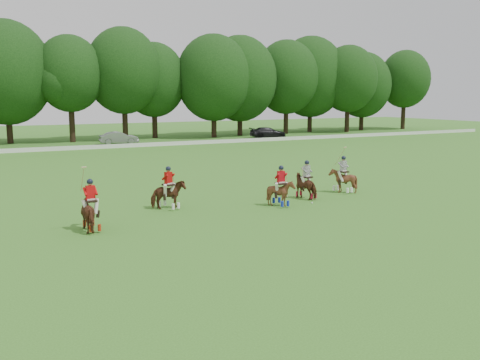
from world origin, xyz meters
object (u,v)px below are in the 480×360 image
polo_red_c (281,192)px  polo_stripe_b (343,180)px  polo_red_a (91,212)px  polo_red_b (169,194)px  polo_stripe_a (306,185)px  polo_ball (312,203)px  car_right (268,133)px  car_mid (119,138)px

polo_red_c → polo_stripe_b: 5.50m
polo_red_a → polo_red_b: 5.11m
polo_red_b → polo_stripe_a: size_ratio=1.02×
polo_ball → polo_red_c: bearing=172.1°
polo_red_a → polo_stripe_b: size_ratio=1.01×
polo_red_a → car_right: bearing=50.8°
polo_ball → polo_stripe_b: bearing=27.6°
polo_red_a → polo_stripe_b: bearing=8.0°
polo_red_c → polo_ball: size_ratio=23.40×
polo_stripe_a → polo_red_b: bearing=173.1°
polo_ball → car_right: bearing=62.1°
polo_stripe_b → car_right: bearing=65.2°
car_right → polo_ball: car_right is taller
polo_red_b → polo_stripe_a: polo_red_b is taller
polo_red_b → car_mid: bearing=78.5°
polo_red_b → polo_red_c: polo_red_b is taller
polo_red_a → polo_red_c: polo_red_a is taller
polo_red_b → polo_stripe_a: bearing=-6.9°
polo_stripe_b → polo_red_c: bearing=-163.4°
car_mid → polo_stripe_a: 37.98m
polo_red_a → polo_ball: bearing=1.5°
polo_red_b → polo_stripe_b: polo_stripe_b is taller
car_mid → polo_red_c: 39.14m
polo_red_b → polo_ball: bearing=-17.8°
car_right → polo_red_c: size_ratio=2.34×
polo_stripe_b → polo_ball: size_ratio=30.07×
car_right → polo_stripe_b: size_ratio=1.82×
polo_red_a → polo_stripe_a: 12.21m
car_mid → polo_red_a: (-11.97, -39.63, 0.05)m
car_mid → polo_red_b: (-7.57, -37.04, 0.02)m
polo_stripe_a → polo_red_a: bearing=-172.2°
polo_red_c → polo_stripe_a: bearing=25.0°
car_right → polo_red_c: polo_red_c is taller
car_mid → car_right: size_ratio=0.90×
polo_stripe_b → polo_ball: bearing=-152.4°
car_right → polo_red_a: polo_red_a is taller
polo_stripe_a → polo_stripe_b: (2.91, 0.47, 0.01)m
polo_stripe_a → polo_stripe_b: bearing=9.2°
polo_red_a → car_mid: bearing=73.2°
polo_stripe_a → polo_stripe_b: 2.95m
polo_stripe_b → polo_red_b: bearing=177.5°
polo_stripe_a → polo_ball: polo_stripe_a is taller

